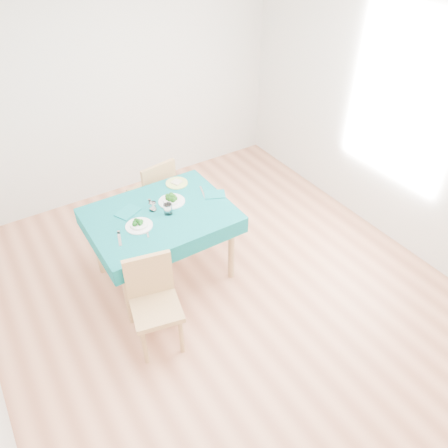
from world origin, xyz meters
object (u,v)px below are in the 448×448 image
chair_near (156,305)px  bowl_far (171,199)px  bowl_near (139,223)px  table (163,245)px  side_plate (177,183)px  chair_far (151,187)px

chair_near → bowl_far: 1.06m
chair_near → bowl_far: chair_near is taller
bowl_near → bowl_far: 0.44m
table → side_plate: bearing=44.5°
table → chair_far: size_ratio=1.27×
table → bowl_near: bearing=-162.3°
chair_far → bowl_far: bearing=73.7°
chair_far → bowl_near: 1.05m
chair_far → chair_near: bearing=57.1°
bowl_far → side_plate: 0.31m
table → bowl_near: (-0.23, -0.07, 0.41)m
bowl_far → chair_near: bearing=-125.6°
chair_near → bowl_far: (0.59, 0.82, 0.32)m
chair_far → bowl_far: 0.77m
side_plate → chair_far: bearing=101.6°
side_plate → table: bearing=-135.5°
chair_far → bowl_far: chair_far is taller
table → chair_far: 0.86m
chair_far → bowl_near: size_ratio=4.24×
bowl_near → bowl_far: bearing=23.3°
table → chair_near: size_ratio=1.33×
chair_near → bowl_near: (0.18, 0.64, 0.32)m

